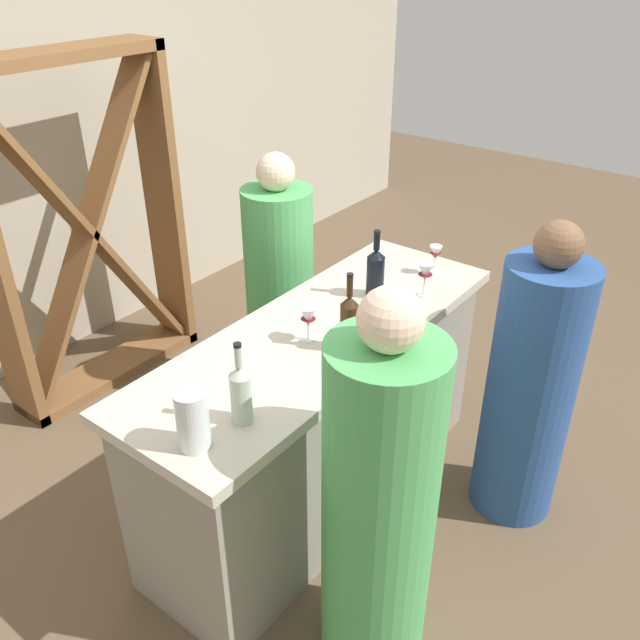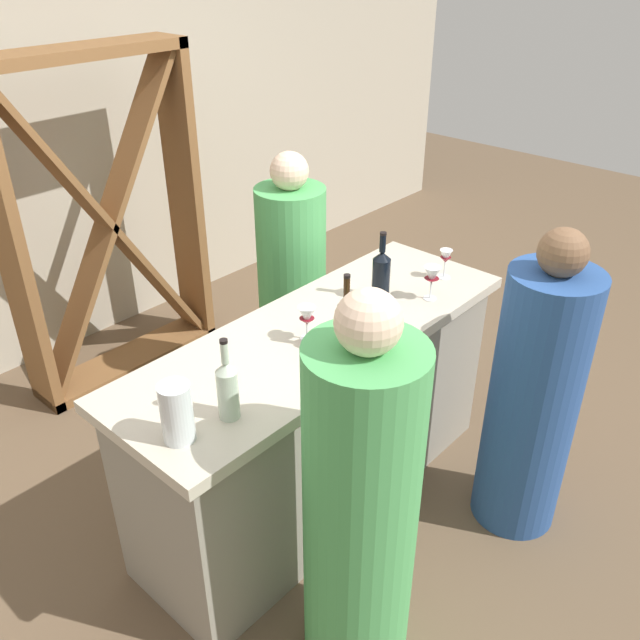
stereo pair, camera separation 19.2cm
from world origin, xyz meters
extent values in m
plane|color=brown|center=(0.00, 0.00, 0.00)|extent=(12.00, 12.00, 0.00)
cube|color=#B2A893|center=(0.00, 2.20, 1.40)|extent=(8.00, 0.10, 2.80)
cube|color=gray|center=(0.00, 0.00, 0.44)|extent=(1.83, 0.58, 0.88)
cube|color=beige|center=(0.00, 0.00, 0.90)|extent=(1.91, 0.66, 0.05)
cube|color=brown|center=(0.58, 1.65, 0.95)|extent=(0.06, 0.28, 1.89)
cube|color=brown|center=(0.02, 1.65, 1.86)|extent=(1.17, 0.28, 0.06)
cube|color=brown|center=(0.02, 1.65, 0.03)|extent=(1.17, 0.28, 0.06)
cube|color=brown|center=(0.02, 1.65, 0.95)|extent=(1.08, 0.20, 1.79)
cube|color=brown|center=(0.02, 1.65, 0.95)|extent=(1.08, 0.20, 1.79)
cylinder|color=#B7C6B2|center=(-0.64, -0.15, 1.02)|extent=(0.07, 0.07, 0.19)
cone|color=#B7C6B2|center=(-0.64, -0.15, 1.13)|extent=(0.07, 0.07, 0.04)
cylinder|color=#B7C6B2|center=(-0.64, -0.15, 1.19)|extent=(0.03, 0.03, 0.08)
cylinder|color=black|center=(-0.64, -0.15, 1.24)|extent=(0.03, 0.03, 0.01)
cylinder|color=#331E0F|center=(-0.05, -0.18, 1.03)|extent=(0.07, 0.07, 0.20)
cone|color=#331E0F|center=(-0.05, -0.18, 1.15)|extent=(0.07, 0.07, 0.04)
cylinder|color=#331E0F|center=(-0.05, -0.18, 1.21)|extent=(0.03, 0.03, 0.08)
cylinder|color=black|center=(-0.05, -0.18, 1.26)|extent=(0.03, 0.03, 0.01)
cylinder|color=black|center=(0.40, -0.01, 1.03)|extent=(0.08, 0.08, 0.19)
cone|color=black|center=(0.40, -0.01, 1.14)|extent=(0.08, 0.08, 0.04)
cylinder|color=black|center=(0.40, -0.01, 1.20)|extent=(0.03, 0.03, 0.08)
cylinder|color=black|center=(0.40, -0.01, 1.24)|extent=(0.03, 0.03, 0.01)
cylinder|color=white|center=(0.54, -0.19, 0.93)|extent=(0.06, 0.06, 0.00)
cylinder|color=white|center=(0.54, -0.19, 0.97)|extent=(0.01, 0.01, 0.08)
cone|color=white|center=(0.54, -0.19, 1.05)|extent=(0.08, 0.08, 0.08)
cone|color=maroon|center=(0.54, -0.19, 1.02)|extent=(0.07, 0.07, 0.02)
cylinder|color=white|center=(0.77, -0.11, 0.93)|extent=(0.06, 0.06, 0.00)
cylinder|color=white|center=(0.77, -0.11, 0.97)|extent=(0.01, 0.01, 0.08)
cone|color=white|center=(0.77, -0.11, 1.04)|extent=(0.06, 0.06, 0.07)
cone|color=maroon|center=(0.77, -0.11, 1.02)|extent=(0.05, 0.05, 0.03)
cylinder|color=white|center=(-0.09, -0.01, 0.93)|extent=(0.06, 0.06, 0.00)
cylinder|color=white|center=(-0.09, -0.01, 0.97)|extent=(0.01, 0.01, 0.07)
cone|color=white|center=(-0.09, -0.01, 1.04)|extent=(0.07, 0.07, 0.08)
cone|color=maroon|center=(-0.09, -0.01, 1.01)|extent=(0.06, 0.06, 0.03)
cylinder|color=silver|center=(-0.82, -0.12, 1.04)|extent=(0.11, 0.11, 0.21)
cylinder|color=#284C8C|center=(0.52, -0.76, 0.63)|extent=(0.44, 0.44, 1.26)
sphere|color=brown|center=(0.52, -0.76, 1.34)|extent=(0.19, 0.19, 0.19)
cylinder|color=#4CA559|center=(-0.50, -0.64, 0.68)|extent=(0.48, 0.48, 1.35)
sphere|color=beige|center=(-0.50, -0.64, 1.44)|extent=(0.20, 0.20, 0.20)
cylinder|color=#4CA559|center=(0.53, 0.69, 0.63)|extent=(0.45, 0.45, 1.25)
sphere|color=beige|center=(0.53, 0.69, 1.34)|extent=(0.20, 0.20, 0.20)
camera|label=1|loc=(-1.90, -1.45, 2.38)|focal=37.30mm
camera|label=2|loc=(-1.77, -1.60, 2.38)|focal=37.30mm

